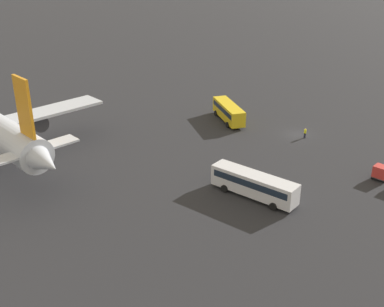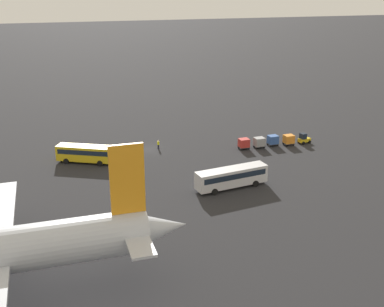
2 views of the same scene
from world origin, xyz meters
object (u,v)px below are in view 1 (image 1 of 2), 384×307
Objects in this scene: cargo_cart_red at (381,172)px; worker_person at (305,133)px; shuttle_bus_far at (254,183)px; shuttle_bus_near at (229,111)px.

worker_person is at bearing -16.22° from cargo_cart_red.
shuttle_bus_near is at bearing -48.65° from shuttle_bus_far.
cargo_cart_red is (-8.66, -16.55, -0.74)m from shuttle_bus_far.
shuttle_bus_near is at bearing 14.37° from worker_person.
worker_person is (7.24, -21.17, -1.06)m from shuttle_bus_far.
shuttle_bus_near is 0.85× the size of shuttle_bus_far.
shuttle_bus_far is 22.40m from worker_person.
worker_person is 16.56m from cargo_cart_red.
shuttle_bus_far is 18.69m from cargo_cart_red.
shuttle_bus_near is 14.61m from worker_person.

